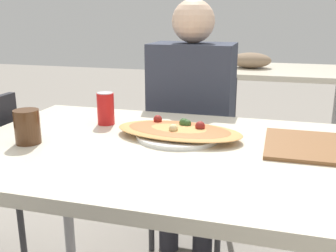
{
  "coord_description": "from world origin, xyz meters",
  "views": [
    {
      "loc": [
        0.36,
        -1.16,
        1.18
      ],
      "look_at": [
        0.02,
        0.03,
        0.82
      ],
      "focal_mm": 42.0,
      "sensor_mm": 36.0,
      "label": 1
    }
  ],
  "objects": [
    {
      "name": "person_seated",
      "position": [
        -0.04,
        0.66,
        0.73
      ],
      "size": [
        0.39,
        0.28,
        1.24
      ],
      "rotation": [
        0.0,
        0.0,
        3.14
      ],
      "color": "#2D2D38",
      "rests_on": "ground_plane"
    },
    {
      "name": "chair_far_seated",
      "position": [
        -0.04,
        0.76,
        0.5
      ],
      "size": [
        0.4,
        0.4,
        0.86
      ],
      "rotation": [
        0.0,
        0.0,
        3.14
      ],
      "color": "black",
      "rests_on": "ground_plane"
    },
    {
      "name": "soda_can",
      "position": [
        -0.28,
        0.2,
        0.82
      ],
      "size": [
        0.07,
        0.07,
        0.12
      ],
      "color": "red",
      "rests_on": "dining_table"
    },
    {
      "name": "pizza_main",
      "position": [
        0.03,
        0.11,
        0.78
      ],
      "size": [
        0.47,
        0.29,
        0.06
      ],
      "color": "white",
      "rests_on": "dining_table"
    },
    {
      "name": "serving_tray",
      "position": [
        0.52,
        0.11,
        0.77
      ],
      "size": [
        0.38,
        0.31,
        0.01
      ],
      "color": "brown",
      "rests_on": "dining_table"
    },
    {
      "name": "drink_glass",
      "position": [
        -0.43,
        -0.09,
        0.82
      ],
      "size": [
        0.08,
        0.08,
        0.11
      ],
      "color": "#4C2D19",
      "rests_on": "dining_table"
    },
    {
      "name": "dining_table",
      "position": [
        0.0,
        0.0,
        0.69
      ],
      "size": [
        1.31,
        0.88,
        0.76
      ],
      "color": "beige",
      "rests_on": "ground_plane"
    },
    {
      "name": "background_table",
      "position": [
        0.31,
        2.05,
        0.7
      ],
      "size": [
        1.1,
        0.8,
        0.88
      ],
      "color": "beige",
      "rests_on": "ground_plane"
    }
  ]
}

